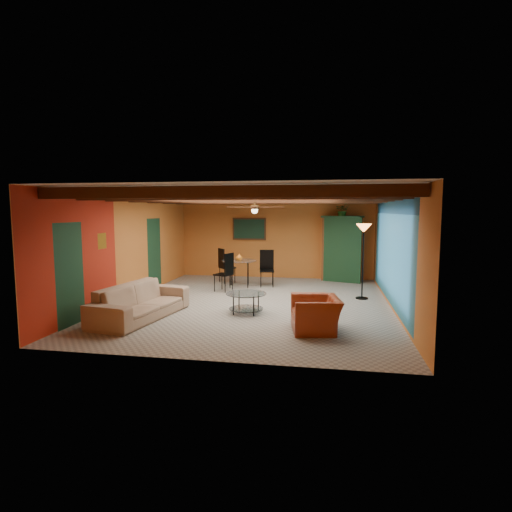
% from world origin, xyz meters
% --- Properties ---
extents(room, '(6.52, 8.01, 2.71)m').
position_xyz_m(room, '(0.00, 0.11, 2.36)').
color(room, gray).
rests_on(room, ground).
extents(sofa, '(1.34, 2.61, 0.73)m').
position_xyz_m(sofa, '(-2.12, -1.82, 0.36)').
color(sofa, '#977961').
rests_on(sofa, ground).
extents(armchair, '(1.04, 1.14, 0.65)m').
position_xyz_m(armchair, '(1.56, -2.12, 0.33)').
color(armchair, maroon).
rests_on(armchair, ground).
extents(coffee_table, '(0.96, 0.96, 0.46)m').
position_xyz_m(coffee_table, '(-0.01, -1.01, 0.23)').
color(coffee_table, silver).
rests_on(coffee_table, ground).
extents(dining_table, '(2.45, 2.45, 1.10)m').
position_xyz_m(dining_table, '(-0.85, 2.12, 0.55)').
color(dining_table, silver).
rests_on(dining_table, ground).
extents(armoire, '(1.28, 0.90, 2.04)m').
position_xyz_m(armoire, '(2.20, 3.70, 1.02)').
color(armoire, brown).
rests_on(armoire, ground).
extents(floor_lamp, '(0.50, 0.50, 1.95)m').
position_xyz_m(floor_lamp, '(2.65, 0.99, 0.98)').
color(floor_lamp, black).
rests_on(floor_lamp, ground).
extents(ceiling_fan, '(1.50, 1.50, 0.44)m').
position_xyz_m(ceiling_fan, '(0.00, 0.00, 2.36)').
color(ceiling_fan, '#472614').
rests_on(ceiling_fan, ceiling).
extents(painting, '(1.05, 0.03, 0.65)m').
position_xyz_m(painting, '(-0.90, 3.96, 1.65)').
color(painting, black).
rests_on(painting, wall_back).
extents(potted_plant, '(0.46, 0.41, 0.49)m').
position_xyz_m(potted_plant, '(2.20, 3.70, 2.29)').
color(potted_plant, '#26661E').
rests_on(potted_plant, armoire).
extents(vase, '(0.20, 0.20, 0.20)m').
position_xyz_m(vase, '(-0.85, 2.12, 1.20)').
color(vase, orange).
rests_on(vase, dining_table).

